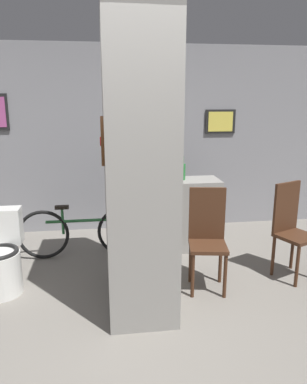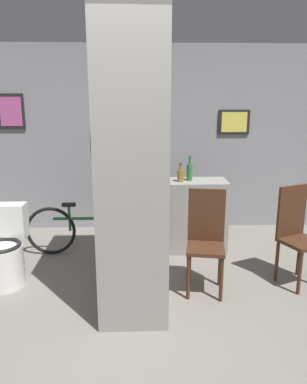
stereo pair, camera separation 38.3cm
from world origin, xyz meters
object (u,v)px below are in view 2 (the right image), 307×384
(chair_near_pillar, at_px, (206,237))
(bottle_tall, at_px, (190,171))
(chair_by_doorway, at_px, (297,232))
(bicycle, at_px, (90,229))
(toilet, at_px, (4,253))

(chair_near_pillar, relative_size, bottle_tall, 3.29)
(chair_by_doorway, relative_size, bottle_tall, 3.29)
(bicycle, bearing_deg, toilet, -137.79)
(bottle_tall, bearing_deg, chair_by_doorway, -42.54)
(toilet, relative_size, chair_near_pillar, 0.78)
(toilet, xyz_separation_m, chair_by_doorway, (3.02, -0.08, 0.22))
(chair_near_pillar, height_order, chair_by_doorway, same)
(chair_by_doorway, distance_m, bicycle, 2.38)
(bottle_tall, bearing_deg, chair_near_pillar, -87.89)
(chair_by_doorway, bearing_deg, bottle_tall, 114.04)
(chair_by_doorway, xyz_separation_m, bottle_tall, (-1.00, 0.92, 0.46))
(bicycle, xyz_separation_m, bottle_tall, (1.23, 0.12, 0.69))
(chair_by_doorway, height_order, bicycle, chair_by_doorway)
(toilet, relative_size, chair_by_doorway, 0.78)
(toilet, distance_m, chair_by_doorway, 3.03)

